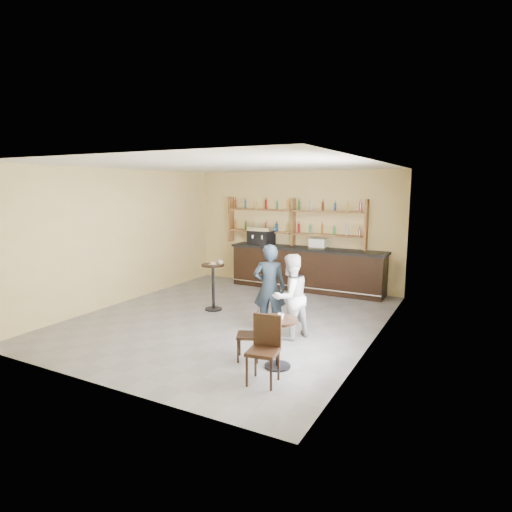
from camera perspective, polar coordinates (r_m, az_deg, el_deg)
The scene contains 23 objects.
floor at distance 9.22m, azimuth -3.47°, elevation -8.31°, with size 7.00×7.00×0.00m, color slate.
ceiling at distance 8.79m, azimuth -3.68°, elevation 11.98°, with size 7.00×7.00×0.00m, color white.
wall_back at distance 11.97m, azimuth 5.23°, elevation 3.58°, with size 7.00×7.00×0.00m, color tan.
wall_front at distance 6.20m, azimuth -20.73°, elevation -2.37°, with size 7.00×7.00×0.00m, color tan.
wall_left at distance 10.73m, azimuth -17.38°, elevation 2.53°, with size 7.00×7.00×0.00m, color tan.
wall_right at distance 7.75m, azimuth 15.72°, elevation 0.13°, with size 7.00×7.00×0.00m, color tan.
window_pane at distance 6.58m, azimuth 13.46°, elevation -0.49°, with size 2.00×2.00×0.00m, color white.
window_frame at distance 6.58m, azimuth 13.40°, elevation -0.48°, with size 0.04×1.70×2.10m, color black, non-canonical shape.
shelf_unit at distance 11.83m, azimuth 5.00°, elevation 4.54°, with size 4.00×0.26×1.40m, color brown, non-canonical shape.
liquor_bottles at distance 11.82m, azimuth 5.01°, elevation 5.36°, with size 3.68×0.10×1.00m, color #8C5919, non-canonical shape.
bar_counter at distance 11.61m, azimuth 6.75°, elevation -1.72°, with size 4.27×0.83×1.16m, color black, non-canonical shape.
espresso_machine at distance 12.04m, azimuth 0.70°, elevation 2.71°, with size 0.69×0.44×0.49m, color black, non-canonical shape.
pastry_case at distance 11.39m, azimuth 8.33°, elevation 1.65°, with size 0.45×0.36×0.27m, color silver, non-canonical shape.
pedestal_table at distance 9.75m, azimuth -5.73°, elevation -4.15°, with size 0.51×0.51×1.05m, color black, non-canonical shape.
napkin at distance 9.64m, azimuth -5.78°, elevation -1.09°, with size 0.15×0.15×0.00m, color white.
donut at distance 9.62m, azimuth -5.76°, elevation -0.95°, with size 0.14×0.14×0.05m, color #BE8545.
cup_pedestal at distance 9.64m, azimuth -4.76°, elevation -0.83°, with size 0.11×0.11×0.09m, color white.
man_main at distance 8.20m, azimuth 1.81°, elevation -4.32°, with size 0.62×0.41×1.71m, color black.
cafe_table at distance 6.75m, azimuth 2.91°, elevation -11.52°, with size 0.62×0.62×0.78m, color black, non-canonical shape.
cup_cafe at distance 6.59m, azimuth 3.34°, elevation -8.04°, with size 0.10×0.10×0.09m, color white.
chair_west at distance 7.02m, azimuth -1.05°, elevation -10.45°, with size 0.36×0.36×0.84m, color black, non-canonical shape.
chair_south at distance 6.19m, azimuth 0.94°, elevation -12.55°, with size 0.42×0.42×0.97m, color black, non-canonical shape.
patron_second at distance 7.89m, azimuth 4.59°, elevation -5.41°, with size 0.77×0.60×1.58m, color #AEADB3.
Camera 1 is at (4.60, -7.48, 2.79)m, focal length 30.00 mm.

